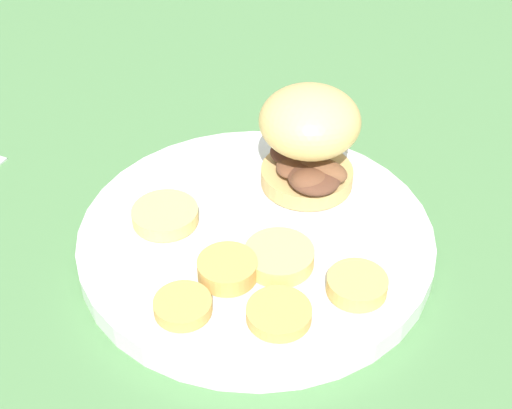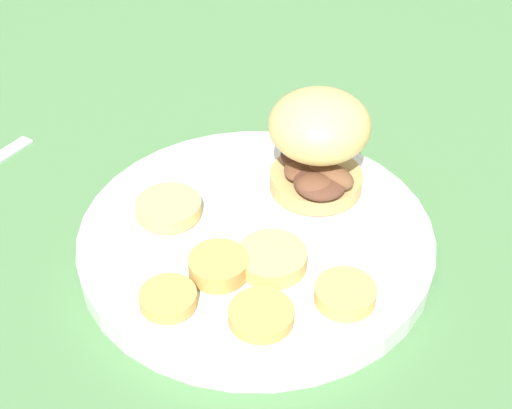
{
  "view_description": "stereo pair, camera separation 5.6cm",
  "coord_description": "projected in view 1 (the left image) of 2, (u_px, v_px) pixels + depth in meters",
  "views": [
    {
      "loc": [
        -0.17,
        -0.4,
        0.4
      ],
      "look_at": [
        0.0,
        0.0,
        0.05
      ],
      "focal_mm": 50.0,
      "sensor_mm": 36.0,
      "label": 1
    },
    {
      "loc": [
        -0.12,
        -0.42,
        0.4
      ],
      "look_at": [
        0.0,
        0.0,
        0.05
      ],
      "focal_mm": 50.0,
      "sensor_mm": 36.0,
      "label": 2
    }
  ],
  "objects": [
    {
      "name": "ground_plane",
      "position": [
        256.0,
        248.0,
        0.59
      ],
      "size": [
        4.0,
        4.0,
        0.0
      ],
      "primitive_type": "plane",
      "color": "#4C7A47"
    },
    {
      "name": "potato_round_3",
      "position": [
        279.0,
        314.0,
        0.5
      ],
      "size": [
        0.05,
        0.05,
        0.01
      ],
      "primitive_type": "cylinder",
      "color": "tan",
      "rests_on": "dinner_plate"
    },
    {
      "name": "potato_round_0",
      "position": [
        165.0,
        215.0,
        0.58
      ],
      "size": [
        0.05,
        0.05,
        0.01
      ],
      "primitive_type": "cylinder",
      "color": "#DBB766",
      "rests_on": "dinner_plate"
    },
    {
      "name": "potato_round_1",
      "position": [
        183.0,
        306.0,
        0.5
      ],
      "size": [
        0.04,
        0.04,
        0.01
      ],
      "primitive_type": "cylinder",
      "color": "tan",
      "rests_on": "dinner_plate"
    },
    {
      "name": "potato_round_4",
      "position": [
        279.0,
        257.0,
        0.54
      ],
      "size": [
        0.05,
        0.05,
        0.01
      ],
      "primitive_type": "cylinder",
      "color": "#DBB766",
      "rests_on": "dinner_plate"
    },
    {
      "name": "potato_round_2",
      "position": [
        357.0,
        285.0,
        0.52
      ],
      "size": [
        0.04,
        0.04,
        0.01
      ],
      "primitive_type": "cylinder",
      "color": "tan",
      "rests_on": "dinner_plate"
    },
    {
      "name": "dinner_plate",
      "position": [
        256.0,
        237.0,
        0.58
      ],
      "size": [
        0.29,
        0.29,
        0.02
      ],
      "color": "silver",
      "rests_on": "ground_plane"
    },
    {
      "name": "potato_round_5",
      "position": [
        227.0,
        269.0,
        0.53
      ],
      "size": [
        0.05,
        0.05,
        0.01
      ],
      "primitive_type": "cylinder",
      "color": "tan",
      "rests_on": "dinner_plate"
    },
    {
      "name": "sandwich",
      "position": [
        309.0,
        139.0,
        0.59
      ],
      "size": [
        0.08,
        0.09,
        0.09
      ],
      "color": "tan",
      "rests_on": "dinner_plate"
    }
  ]
}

